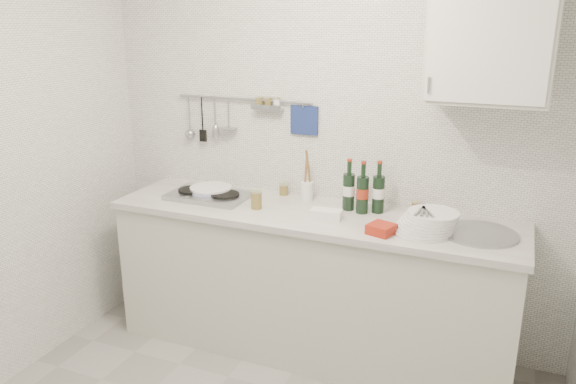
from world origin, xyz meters
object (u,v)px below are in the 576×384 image
(wine_bottles, at_px, (363,186))
(plate_stack_hob, at_px, (209,191))
(wall_cabinet, at_px, (492,32))
(utensil_crock, at_px, (307,189))
(plate_stack_sink, at_px, (427,223))

(wine_bottles, bearing_deg, plate_stack_hob, -175.79)
(wall_cabinet, bearing_deg, utensil_crock, 175.66)
(plate_stack_hob, xyz_separation_m, utensil_crock, (0.62, 0.15, 0.05))
(plate_stack_sink, relative_size, utensil_crock, 1.04)
(wall_cabinet, relative_size, plate_stack_hob, 2.35)
(plate_stack_hob, distance_m, utensil_crock, 0.64)
(plate_stack_hob, xyz_separation_m, wine_bottles, (1.00, 0.07, 0.13))
(plate_stack_hob, distance_m, wine_bottles, 1.01)
(wine_bottles, height_order, utensil_crock, utensil_crock)
(wall_cabinet, relative_size, utensil_crock, 2.14)
(wine_bottles, bearing_deg, plate_stack_sink, -25.17)
(wall_cabinet, height_order, utensil_crock, wall_cabinet)
(wall_cabinet, bearing_deg, wine_bottles, 179.68)
(plate_stack_hob, height_order, utensil_crock, utensil_crock)
(plate_stack_hob, bearing_deg, utensil_crock, 13.29)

